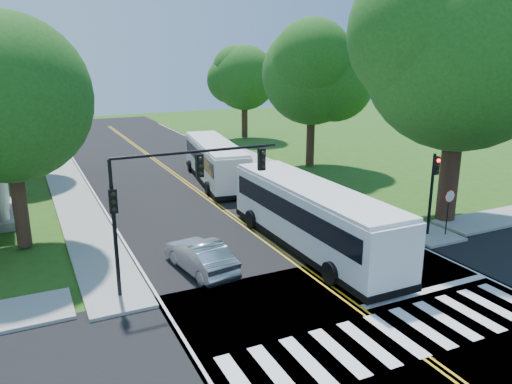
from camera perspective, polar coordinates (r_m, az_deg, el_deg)
ground at (r=19.22m, az=14.63°, el=-14.86°), size 140.00×140.00×0.00m
road at (r=33.75m, az=-5.24°, el=-0.94°), size 14.00×96.00×0.01m
cross_road at (r=19.22m, az=14.63°, el=-14.85°), size 60.00×12.00×0.01m
center_line at (r=37.39m, az=-7.39°, el=0.65°), size 0.36×70.00×0.01m
edge_line_w at (r=35.96m, az=-17.72°, el=-0.59°), size 0.12×70.00×0.01m
edge_line_e at (r=39.95m, az=1.90°, el=1.74°), size 0.12×70.00×0.01m
crosswalk at (r=18.90m, az=15.64°, el=-15.46°), size 12.60×3.00×0.01m
stop_bar at (r=22.40m, az=18.98°, el=-10.60°), size 6.60×0.40×0.01m
sidewalk_nw at (r=38.68m, az=-20.57°, el=0.36°), size 2.60×40.00×0.15m
sidewalk_ne at (r=43.20m, az=1.83°, el=2.88°), size 2.60×40.00×0.15m
tree_ne_big at (r=30.10m, az=22.52°, el=14.54°), size 10.80×10.80×14.91m
tree_west_near at (r=26.47m, az=-26.69°, el=9.52°), size 8.00×8.00×11.40m
tree_west_far at (r=42.47m, az=-25.83°, el=10.60°), size 7.60×7.60×10.67m
tree_east_mid at (r=42.89m, az=6.46°, el=13.21°), size 8.40×8.40×11.93m
tree_east_far at (r=57.54m, az=-1.34°, el=12.89°), size 7.20×7.20×10.34m
signal_nw at (r=20.23m, az=-9.57°, el=0.47°), size 7.15×0.46×5.66m
signal_ne at (r=27.79m, az=19.57°, el=0.91°), size 0.30×0.46×4.40m
stop_sign at (r=28.28m, az=21.20°, el=-0.97°), size 0.76×0.08×2.53m
bus_lead at (r=25.05m, az=6.38°, el=-2.73°), size 3.12×12.70×3.28m
bus_follow at (r=38.34m, az=-4.72°, el=3.58°), size 4.35×12.12×3.07m
hatchback at (r=22.79m, az=-6.34°, el=-7.28°), size 2.21×4.70×1.49m
suv at (r=29.14m, az=10.34°, el=-2.41°), size 3.36×5.33×1.37m
dark_sedan at (r=38.07m, az=0.89°, el=1.98°), size 1.70×4.18×1.21m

